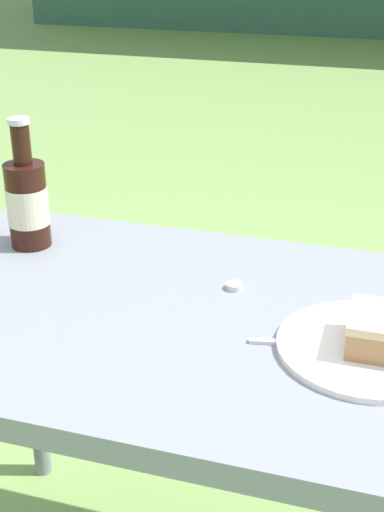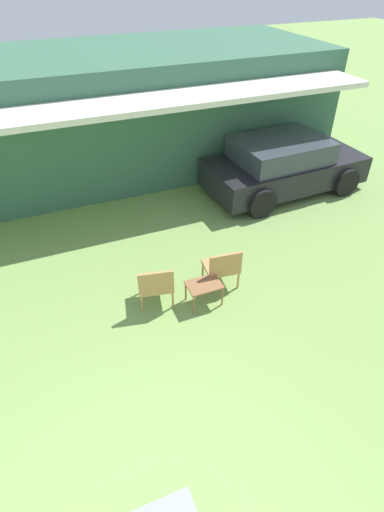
{
  "view_description": "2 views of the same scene",
  "coord_description": "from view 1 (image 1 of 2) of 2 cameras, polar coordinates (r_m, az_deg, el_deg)",
  "views": [
    {
      "loc": [
        0.31,
        -0.93,
        1.26
      ],
      "look_at": [
        0.0,
        0.1,
        0.74
      ],
      "focal_mm": 50.0,
      "sensor_mm": 36.0,
      "label": 1
    },
    {
      "loc": [
        -0.14,
        -1.28,
        4.86
      ],
      "look_at": [
        1.81,
        3.45,
        0.9
      ],
      "focal_mm": 28.0,
      "sensor_mm": 36.0,
      "label": 2
    }
  ],
  "objects": [
    {
      "name": "cake_on_plate",
      "position": [
        1.05,
        14.68,
        -6.54
      ],
      "size": [
        0.26,
        0.26,
        0.06
      ],
      "color": "white",
      "rests_on": "patio_table"
    },
    {
      "name": "loose_bottle_cap",
      "position": [
        1.19,
        3.4,
        -2.42
      ],
      "size": [
        0.03,
        0.03,
        0.01
      ],
      "color": "silver",
      "rests_on": "patio_table"
    },
    {
      "name": "patio_table",
      "position": [
        1.17,
        -1.43,
        -7.39
      ],
      "size": [
        0.96,
        0.63,
        0.69
      ],
      "color": "gray",
      "rests_on": "ground_plane"
    },
    {
      "name": "fork",
      "position": [
        1.05,
        8.98,
        -6.98
      ],
      "size": [
        0.16,
        0.04,
        0.01
      ],
      "color": "silver",
      "rests_on": "patio_table"
    },
    {
      "name": "cola_bottle_near",
      "position": [
        1.35,
        -13.04,
        4.31
      ],
      "size": [
        0.08,
        0.08,
        0.24
      ],
      "color": "black",
      "rests_on": "patio_table"
    }
  ]
}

